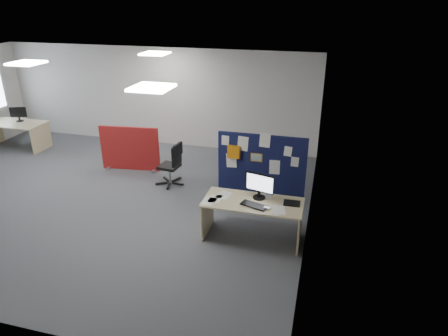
% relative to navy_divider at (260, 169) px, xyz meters
% --- Properties ---
extents(floor, '(9.00, 9.00, 0.00)m').
position_rel_navy_divider_xyz_m(floor, '(-3.46, -0.69, -0.75)').
color(floor, '#4C4F54').
rests_on(floor, ground).
extents(ceiling, '(9.00, 7.00, 0.02)m').
position_rel_navy_divider_xyz_m(ceiling, '(-3.46, -0.69, 1.95)').
color(ceiling, white).
rests_on(ceiling, wall_back).
extents(wall_back, '(9.00, 0.02, 2.70)m').
position_rel_navy_divider_xyz_m(wall_back, '(-3.46, 2.81, 0.60)').
color(wall_back, silver).
rests_on(wall_back, floor).
extents(wall_right, '(0.02, 7.00, 2.70)m').
position_rel_navy_divider_xyz_m(wall_right, '(1.04, -0.69, 0.60)').
color(wall_right, silver).
rests_on(wall_right, floor).
extents(ceiling_lights, '(4.10, 4.10, 0.04)m').
position_rel_navy_divider_xyz_m(ceiling_lights, '(-3.12, -0.03, 1.92)').
color(ceiling_lights, white).
rests_on(ceiling_lights, ceiling).
extents(navy_divider, '(1.78, 0.30, 1.53)m').
position_rel_navy_divider_xyz_m(navy_divider, '(0.00, 0.00, 0.00)').
color(navy_divider, '#0E1534').
rests_on(navy_divider, floor).
extents(main_desk, '(1.70, 0.76, 0.73)m').
position_rel_navy_divider_xyz_m(main_desk, '(0.12, -1.33, -0.19)').
color(main_desk, tan).
rests_on(main_desk, floor).
extents(monitor_main, '(0.52, 0.22, 0.46)m').
position_rel_navy_divider_xyz_m(monitor_main, '(0.20, -1.21, 0.24)').
color(monitor_main, black).
rests_on(monitor_main, main_desk).
extents(keyboard, '(0.48, 0.31, 0.02)m').
position_rel_navy_divider_xyz_m(keyboard, '(0.17, -1.51, -0.00)').
color(keyboard, black).
rests_on(keyboard, main_desk).
extents(mouse, '(0.11, 0.08, 0.03)m').
position_rel_navy_divider_xyz_m(mouse, '(0.39, -1.55, -0.00)').
color(mouse, '#A9AAAF').
rests_on(mouse, main_desk).
extents(paper_tray, '(0.29, 0.23, 0.01)m').
position_rel_navy_divider_xyz_m(paper_tray, '(0.77, -1.26, -0.01)').
color(paper_tray, black).
rests_on(paper_tray, main_desk).
extents(red_divider, '(1.45, 0.30, 1.09)m').
position_rel_navy_divider_xyz_m(red_divider, '(-3.34, 0.84, -0.21)').
color(red_divider, maroon).
rests_on(red_divider, floor).
extents(second_desk, '(1.69, 0.85, 0.73)m').
position_rel_navy_divider_xyz_m(second_desk, '(-7.14, 1.43, -0.19)').
color(second_desk, tan).
rests_on(second_desk, floor).
extents(monitor_second, '(0.43, 0.20, 0.40)m').
position_rel_navy_divider_xyz_m(monitor_second, '(-7.06, 1.56, 0.20)').
color(monitor_second, black).
rests_on(monitor_second, second_desk).
extents(office_chair, '(0.64, 0.65, 0.99)m').
position_rel_navy_divider_xyz_m(office_chair, '(-2.01, 0.30, -0.19)').
color(office_chair, black).
rests_on(office_chair, floor).
extents(desk_papers, '(1.46, 0.82, 0.00)m').
position_rel_navy_divider_xyz_m(desk_papers, '(-0.14, -1.37, -0.01)').
color(desk_papers, white).
rests_on(desk_papers, main_desk).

